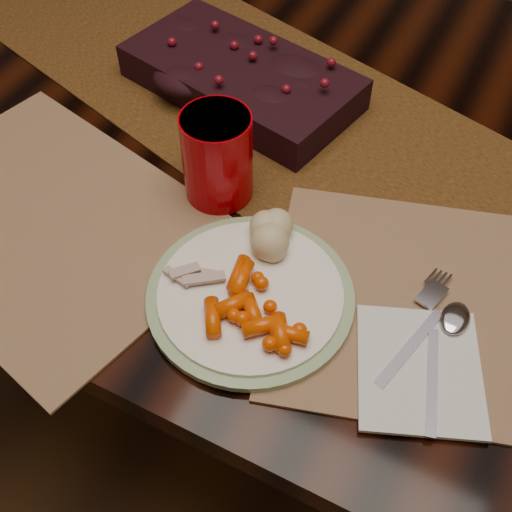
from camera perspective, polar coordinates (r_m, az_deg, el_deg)
The scene contains 14 objects.
floor at distance 1.57m, azimuth 6.32°, elevation -11.33°, with size 5.00×5.00×0.00m, color black.
dining_table at distance 1.25m, azimuth 7.79°, elevation -3.40°, with size 1.80×1.00×0.75m, color black.
table_runner at distance 0.96m, azimuth 6.85°, elevation 9.65°, with size 1.87×0.38×0.00m, color #492B08.
centerpiece at distance 1.03m, azimuth -1.33°, elevation 15.99°, with size 0.36×0.19×0.07m, color black, non-canonical shape.
placemat_main at distance 0.80m, azimuth 17.53°, elevation -4.47°, with size 0.44×0.33×0.00m, color brown.
placemat_second at distance 0.90m, azimuth -18.28°, elevation 2.98°, with size 0.45×0.33×0.00m, color #946E47.
dinner_plate at distance 0.77m, azimuth -0.51°, elevation -3.49°, with size 0.25×0.25×0.01m, color white.
baby_carrots at distance 0.73m, azimuth 0.13°, elevation -4.88°, with size 0.11×0.09×0.02m, color #DB4302, non-canonical shape.
mashed_potatoes at distance 0.78m, azimuth 2.06°, elevation 2.07°, with size 0.09×0.07×0.05m, color tan, non-canonical shape.
turkey_shreds at distance 0.77m, azimuth -5.47°, elevation -1.40°, with size 0.07×0.06×0.02m, color #A38C83, non-canonical shape.
napkin at distance 0.74m, azimuth 14.31°, elevation -9.73°, with size 0.14×0.16×0.01m, color silver.
fork at distance 0.76m, azimuth 14.03°, elevation -6.65°, with size 0.02×0.16×0.00m, color white, non-canonical shape.
spoon at distance 0.75m, azimuth 16.01°, elevation -8.91°, with size 0.03×0.17×0.00m, color silver, non-canonical shape.
red_cup at distance 0.84m, azimuth -3.44°, elevation 8.80°, with size 0.09×0.09×0.13m, color #A70006.
Camera 1 is at (0.17, -0.71, 1.39)m, focal length 45.00 mm.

